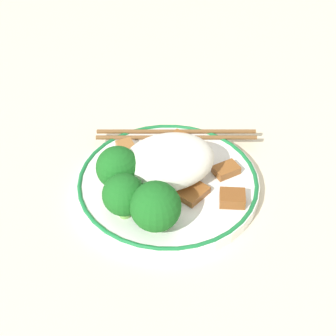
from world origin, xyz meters
TOP-DOWN VIEW (x-y plane):
  - ground_plane at (0.00, 0.00)m, footprint 3.00×3.00m
  - plate at (0.00, 0.00)m, footprint 0.22×0.22m
  - rice_mound at (0.00, 0.00)m, footprint 0.11×0.08m
  - broccoli_back_left at (-0.06, -0.00)m, footprint 0.05×0.05m
  - broccoli_back_center at (-0.06, -0.04)m, footprint 0.05×0.05m
  - broccoli_back_right at (-0.03, -0.07)m, footprint 0.05×0.05m
  - meat_near_front at (0.03, 0.06)m, footprint 0.03×0.04m
  - meat_near_left at (0.03, 0.03)m, footprint 0.03×0.03m
  - meat_near_right at (0.02, -0.03)m, footprint 0.04×0.04m
  - meat_near_back at (0.07, -0.01)m, footprint 0.03×0.03m
  - meat_on_rice_edge at (-0.03, 0.06)m, footprint 0.02×0.03m
  - meat_mid_left at (0.06, -0.06)m, footprint 0.03×0.03m
  - chopsticks at (0.03, 0.08)m, footprint 0.20×0.08m

SIDE VIEW (x-z plane):
  - ground_plane at x=0.00m, z-range 0.00..0.00m
  - plate at x=0.00m, z-range 0.00..0.02m
  - chopsticks at x=0.03m, z-range 0.01..0.02m
  - meat_near_right at x=0.02m, z-range 0.01..0.02m
  - meat_near_back at x=0.07m, z-range 0.01..0.02m
  - meat_near_front at x=0.03m, z-range 0.01..0.02m
  - meat_near_left at x=0.03m, z-range 0.01..0.03m
  - meat_mid_left at x=0.06m, z-range 0.01..0.03m
  - meat_on_rice_edge at x=-0.03m, z-range 0.01..0.03m
  - rice_mound at x=0.00m, z-range 0.01..0.07m
  - broccoli_back_center at x=-0.06m, z-range 0.02..0.07m
  - broccoli_back_right at x=-0.03m, z-range 0.02..0.08m
  - broccoli_back_left at x=-0.06m, z-range 0.02..0.08m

